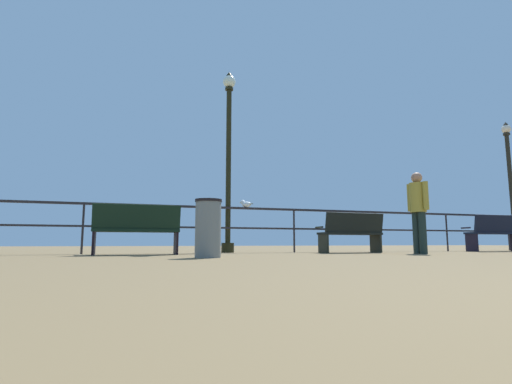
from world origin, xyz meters
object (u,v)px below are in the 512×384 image
bench_far_right (496,231)px  person_at_railing (418,207)px  lamppost_right (511,184)px  seagull_on_rail (246,204)px  lamppost_center (229,152)px  trash_bin (208,228)px  bench_near_right (352,231)px  bench_near_left (137,227)px

bench_far_right → person_at_railing: (-3.48, -1.13, 0.43)m
person_at_railing → lamppost_right: bearing=21.9°
person_at_railing → seagull_on_rail: (-3.07, 2.04, 0.15)m
lamppost_center → lamppost_right: (9.01, -0.00, -0.31)m
bench_far_right → trash_bin: bearing=-167.3°
trash_bin → bench_far_right: bearing=12.7°
bench_near_right → lamppost_right: lamppost_right is taller
bench_near_right → lamppost_right: bearing=9.8°
lamppost_center → bench_near_right: bearing=-23.3°
bench_far_right → lamppost_right: (2.10, 1.11, 1.50)m
lamppost_center → person_at_railing: size_ratio=2.59×
bench_near_right → seagull_on_rail: 2.47m
bench_near_left → bench_near_right: bearing=0.1°
bench_near_right → lamppost_right: 6.71m
bench_far_right → seagull_on_rail: 6.63m
bench_far_right → person_at_railing: 3.68m
bench_near_left → lamppost_center: (2.04, 1.12, 1.83)m
bench_near_right → bench_far_right: size_ratio=0.95×
lamppost_right → seagull_on_rail: lamppost_right is taller
bench_near_left → bench_near_right: (4.61, 0.01, -0.02)m
seagull_on_rail → lamppost_center: bearing=151.4°
bench_near_right → person_at_railing: 1.49m
bench_near_left → seagull_on_rail: seagull_on_rail is taller
lamppost_right → bench_near_right: bearing=-170.2°
bench_near_right → seagull_on_rail: size_ratio=4.37×
bench_far_right → lamppost_right: lamppost_right is taller
lamppost_center → seagull_on_rail: 1.29m
lamppost_right → person_at_railing: 6.10m
bench_near_right → trash_bin: 4.07m
seagull_on_rail → person_at_railing: bearing=-33.6°
bench_near_right → lamppost_right: (6.44, 1.11, 1.54)m
bench_far_right → person_at_railing: size_ratio=0.93×
seagull_on_rail → bench_far_right: bearing=-7.9°
lamppost_center → lamppost_right: lamppost_center is taller
person_at_railing → trash_bin: (-4.51, -0.68, -0.52)m
bench_near_right → person_at_railing: person_at_railing is taller
bench_near_right → bench_far_right: bench_far_right is taller
bench_near_left → bench_far_right: size_ratio=0.99×
person_at_railing → trash_bin: size_ratio=1.91×
bench_near_right → lamppost_center: (-2.58, 1.11, 1.85)m
bench_far_right → lamppost_center: (-6.91, 1.11, 1.80)m
bench_near_right → bench_far_right: (4.34, 0.00, 0.04)m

